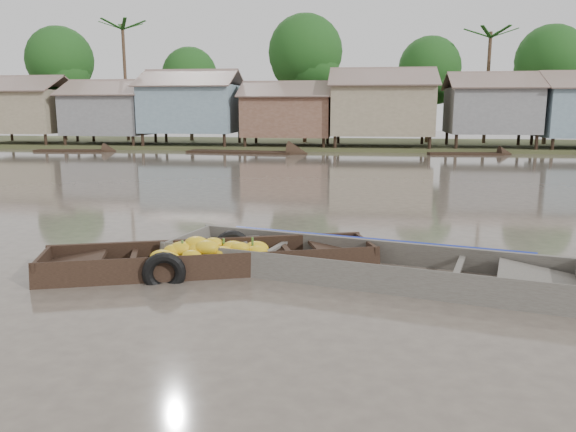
# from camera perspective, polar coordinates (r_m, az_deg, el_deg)

# --- Properties ---
(ground) EXTENTS (120.00, 120.00, 0.00)m
(ground) POSITION_cam_1_polar(r_m,az_deg,el_deg) (9.48, -0.71, -6.48)
(ground) COLOR #50463D
(ground) RESTS_ON ground
(riverbank) EXTENTS (120.00, 12.47, 10.22)m
(riverbank) POSITION_cam_1_polar(r_m,az_deg,el_deg) (40.85, 10.17, 11.20)
(riverbank) COLOR #384723
(riverbank) RESTS_ON ground
(banana_boat) EXTENTS (5.99, 3.16, 0.78)m
(banana_boat) POSITION_cam_1_polar(r_m,az_deg,el_deg) (10.16, -8.08, -4.44)
(banana_boat) COLOR black
(banana_boat) RESTS_ON ground
(viewer_boat) EXTENTS (7.26, 3.54, 0.57)m
(viewer_boat) POSITION_cam_1_polar(r_m,az_deg,el_deg) (9.87, 7.31, -5.56)
(viewer_boat) COLOR #46413B
(viewer_boat) RESTS_ON ground
(distant_boats) EXTENTS (45.36, 14.66, 1.38)m
(distant_boats) POSITION_cam_1_polar(r_m,az_deg,el_deg) (35.39, 26.87, 5.62)
(distant_boats) COLOR black
(distant_boats) RESTS_ON ground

